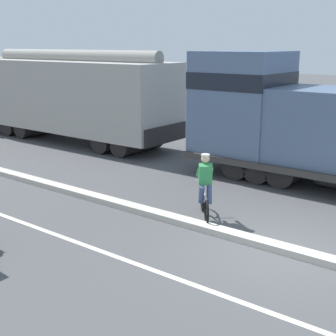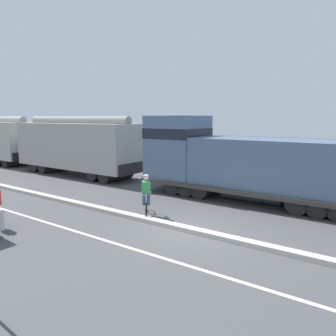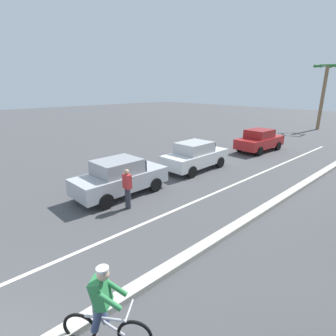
# 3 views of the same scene
# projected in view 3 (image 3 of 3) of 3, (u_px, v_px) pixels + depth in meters

# --- Properties ---
(median_curb) EXTENTS (0.36, 36.00, 0.16)m
(median_curb) POSITION_uv_depth(u_px,v_px,m) (200.00, 249.00, 7.63)
(median_curb) COLOR beige
(median_curb) RESTS_ON ground
(lane_stripe) EXTENTS (0.14, 36.00, 0.01)m
(lane_stripe) POSITION_uv_depth(u_px,v_px,m) (148.00, 222.00, 9.33)
(lane_stripe) COLOR silver
(lane_stripe) RESTS_ON ground
(parked_car_silver) EXTENTS (1.93, 4.25, 1.62)m
(parked_car_silver) POSITION_uv_depth(u_px,v_px,m) (120.00, 177.00, 11.48)
(parked_car_silver) COLOR #B7BABF
(parked_car_silver) RESTS_ON ground
(parked_car_white) EXTENTS (1.96, 4.26, 1.62)m
(parked_car_white) POSITION_uv_depth(u_px,v_px,m) (195.00, 156.00, 15.02)
(parked_car_white) COLOR silver
(parked_car_white) RESTS_ON ground
(parked_car_red) EXTENTS (1.94, 4.25, 1.62)m
(parked_car_red) POSITION_uv_depth(u_px,v_px,m) (260.00, 140.00, 19.40)
(parked_car_red) COLOR red
(parked_car_red) RESTS_ON ground
(cyclist) EXTENTS (1.37, 1.12, 1.71)m
(cyclist) POSITION_uv_depth(u_px,v_px,m) (104.00, 310.00, 4.64)
(cyclist) COLOR black
(cyclist) RESTS_ON ground
(palm_tree_near) EXTENTS (2.64, 2.68, 7.02)m
(palm_tree_near) POSITION_uv_depth(u_px,v_px,m) (325.00, 82.00, 28.07)
(palm_tree_near) COLOR #846647
(palm_tree_near) RESTS_ON ground
(pedestrian_by_cars) EXTENTS (0.34, 0.22, 1.62)m
(pedestrian_by_cars) POSITION_uv_depth(u_px,v_px,m) (127.00, 188.00, 10.13)
(pedestrian_by_cars) COLOR #33333D
(pedestrian_by_cars) RESTS_ON ground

